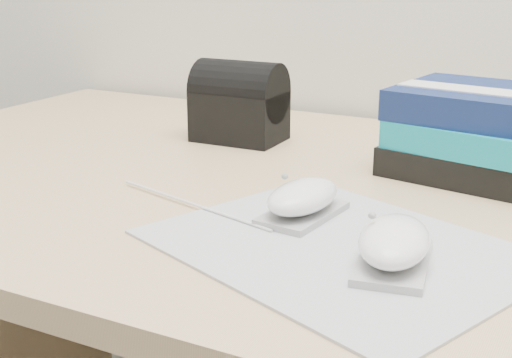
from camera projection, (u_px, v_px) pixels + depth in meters
The scene contains 7 objects.
desk at pixel (391, 343), 0.98m from camera, with size 1.60×0.80×0.73m.
mousepad at pixel (339, 248), 0.70m from camera, with size 0.35×0.27×0.00m, color #92939A.
mouse_rear at pixel (303, 199), 0.77m from camera, with size 0.07×0.12×0.05m.
mouse_front at pixel (394, 244), 0.65m from camera, with size 0.08×0.12×0.05m.
usb_cable at pixel (192, 204), 0.81m from camera, with size 0.00×0.00×0.25m, color silver.
book_stack at pixel (489, 134), 0.92m from camera, with size 0.27×0.23×0.12m.
pouch at pixel (239, 102), 1.10m from camera, with size 0.13×0.09×0.12m.
Camera 1 is at (0.24, 0.79, 1.00)m, focal length 50.00 mm.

